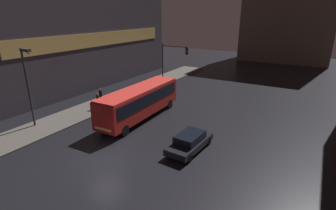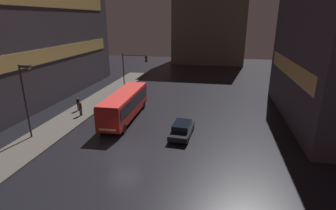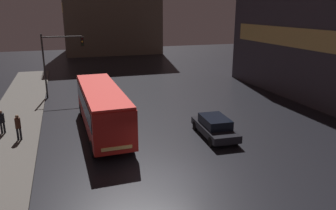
{
  "view_description": "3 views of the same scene",
  "coord_description": "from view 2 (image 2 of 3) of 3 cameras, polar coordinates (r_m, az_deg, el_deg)",
  "views": [
    {
      "loc": [
        12.25,
        -11.83,
        10.18
      ],
      "look_at": [
        -0.06,
        9.12,
        1.56
      ],
      "focal_mm": 28.0,
      "sensor_mm": 36.0,
      "label": 1
    },
    {
      "loc": [
        7.76,
        -19.28,
        11.29
      ],
      "look_at": [
        2.37,
        8.36,
        1.93
      ],
      "focal_mm": 28.0,
      "sensor_mm": 36.0,
      "label": 2
    },
    {
      "loc": [
        -5.0,
        -14.44,
        8.48
      ],
      "look_at": [
        2.02,
        7.42,
        1.72
      ],
      "focal_mm": 35.0,
      "sensor_mm": 36.0,
      "label": 3
    }
  ],
  "objects": [
    {
      "name": "ground_plane",
      "position": [
        23.65,
        -9.72,
        -10.43
      ],
      "size": [
        120.0,
        120.0,
        0.0
      ],
      "primitive_type": "plane",
      "color": "black"
    },
    {
      "name": "sidewalk_left",
      "position": [
        35.55,
        -17.77,
        -0.92
      ],
      "size": [
        4.0,
        48.0,
        0.15
      ],
      "color": "#56514C",
      "rests_on": "ground"
    },
    {
      "name": "building_left_tower",
      "position": [
        43.6,
        -28.03,
        14.47
      ],
      "size": [
        10.07,
        31.46,
        19.75
      ],
      "color": "#423D47",
      "rests_on": "ground"
    },
    {
      "name": "building_far_backdrop",
      "position": [
        72.25,
        9.06,
        19.0
      ],
      "size": [
        18.07,
        12.0,
        24.68
      ],
      "color": "brown",
      "rests_on": "ground"
    },
    {
      "name": "bus_near",
      "position": [
        30.69,
        -9.41,
        0.44
      ],
      "size": [
        2.8,
        10.93,
        3.19
      ],
      "rotation": [
        0.0,
        0.0,
        3.16
      ],
      "color": "#AD1E19",
      "rests_on": "ground"
    },
    {
      "name": "car_taxi",
      "position": [
        26.37,
        3.04,
        -5.25
      ],
      "size": [
        2.16,
        4.65,
        1.41
      ],
      "rotation": [
        0.0,
        0.0,
        3.08
      ],
      "color": "black",
      "rests_on": "ground"
    },
    {
      "name": "pedestrian_near",
      "position": [
        32.97,
        -18.54,
        -0.48
      ],
      "size": [
        0.5,
        0.5,
        1.74
      ],
      "rotation": [
        0.0,
        0.0,
        0.65
      ],
      "color": "black",
      "rests_on": "sidewalk_left"
    },
    {
      "name": "pedestrian_mid",
      "position": [
        34.94,
        -18.98,
        0.45
      ],
      "size": [
        0.49,
        0.49,
        1.66
      ],
      "rotation": [
        0.0,
        0.0,
        1.95
      ],
      "color": "black",
      "rests_on": "sidewalk_left"
    },
    {
      "name": "traffic_light_main",
      "position": [
        41.16,
        -7.91,
        8.37
      ],
      "size": [
        3.95,
        0.35,
        6.21
      ],
      "color": "#2D2D2D",
      "rests_on": "ground"
    },
    {
      "name": "street_lamp_sidewalk",
      "position": [
        27.75,
        -28.58,
        2.89
      ],
      "size": [
        1.25,
        0.36,
        7.18
      ],
      "color": "#2D2D2D",
      "rests_on": "sidewalk_left"
    }
  ]
}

